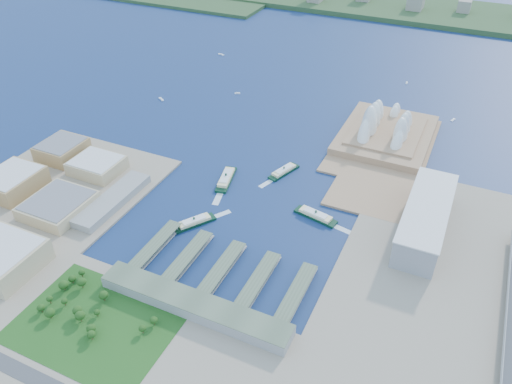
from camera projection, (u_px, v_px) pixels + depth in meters
The scene contains 21 objects.
ground at pixel (242, 227), 590.66m from camera, with size 3000.00×3000.00×0.00m, color #0F2249.
west_land at pixel (17, 220), 598.38m from camera, with size 220.00×390.00×3.00m, color gray.
south_land at pixel (136, 365), 435.37m from camera, with size 720.00×180.00×3.00m, color gray.
east_land at pixel (446, 325), 470.64m from camera, with size 240.00×500.00×3.00m, color gray.
peninsula at pixel (384, 145), 744.06m from camera, with size 135.00×220.00×3.00m, color #A07957.
far_shore at pixel (408, 8), 1307.75m from camera, with size 2200.00×260.00×12.00m, color #2D4926.
opera_house at pixel (388, 120), 741.80m from camera, with size 134.00×180.00×58.00m, color white, non-canonical shape.
toaster_building at pixel (425, 219), 570.57m from camera, with size 45.00×155.00×35.00m, color gray.
west_buildings at pixel (36, 195), 615.35m from camera, with size 200.00×280.00×27.00m, color #A38151, non-canonical shape.
ferry_wharves at pixel (223, 268), 527.99m from camera, with size 184.00×90.00×9.30m, color #4E5C46, non-canonical shape.
terminal_building at pixel (194, 305), 480.98m from camera, with size 200.00×28.00×12.00m, color gray.
park at pixel (94, 319), 465.12m from camera, with size 150.00×110.00×16.00m, color #194714, non-canonical shape.
ferry_a at pixel (226, 177), 666.06m from camera, with size 15.23×59.83×11.31m, color black, non-canonical shape.
ferry_b at pixel (284, 170), 681.83m from camera, with size 13.14×51.61×9.76m, color black, non-canonical shape.
ferry_c at pixel (194, 221), 592.01m from camera, with size 13.39×52.61×9.95m, color black, non-canonical shape.
ferry_d at pixel (316, 214), 602.09m from camera, with size 13.89×54.56×10.32m, color black, non-canonical shape.
boat_a at pixel (161, 99), 872.02m from camera, with size 3.72×14.87×2.87m, color white, non-canonical shape.
boat_b at pixel (237, 93), 891.92m from camera, with size 3.38×9.66×2.61m, color white, non-canonical shape.
boat_c at pixel (453, 120), 809.30m from camera, with size 3.19×10.94×2.46m, color white, non-canonical shape.
boat_d at pixel (221, 54), 1048.92m from camera, with size 3.28×14.99×2.53m, color white, non-canonical shape.
boat_e at pixel (407, 83), 929.49m from camera, with size 3.11×9.79×2.40m, color white, non-canonical shape.
Camera 1 is at (207.30, -405.47, 378.79)m, focal length 35.00 mm.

